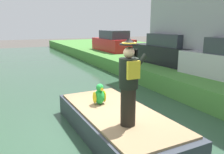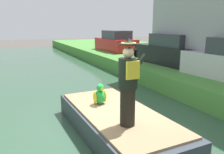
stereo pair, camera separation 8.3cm
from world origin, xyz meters
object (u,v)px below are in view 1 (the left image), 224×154
object	(u,v)px
parrot_plush	(100,95)
person_pirate	(129,83)
boat	(117,122)
parked_car_red	(113,42)
parked_car_dark	(169,51)

from	to	relation	value
parrot_plush	person_pirate	bearing A→B (deg)	-88.73
boat	parked_car_red	size ratio (longest dim) A/B	1.05
person_pirate	parked_car_dark	world-z (taller)	person_pirate
boat	parrot_plush	size ratio (longest dim) A/B	7.43
person_pirate	parked_car_dark	xyz separation A→B (m)	(5.41, 5.25, -0.17)
boat	parked_car_red	bearing A→B (deg)	64.18
parrot_plush	parked_car_dark	xyz separation A→B (m)	(5.44, 3.77, 0.51)
boat	parrot_plush	xyz separation A→B (m)	(-0.20, 0.66, 0.55)
person_pirate	parked_car_red	distance (m)	12.85
parked_car_dark	parked_car_red	bearing A→B (deg)	90.00
parked_car_red	parked_car_dark	bearing A→B (deg)	-90.00
person_pirate	parrot_plush	bearing A→B (deg)	100.43
person_pirate	parked_car_dark	size ratio (longest dim) A/B	0.45
boat	person_pirate	xyz separation A→B (m)	(-0.16, -0.82, 1.23)
parrot_plush	parked_car_dark	world-z (taller)	parked_car_dark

